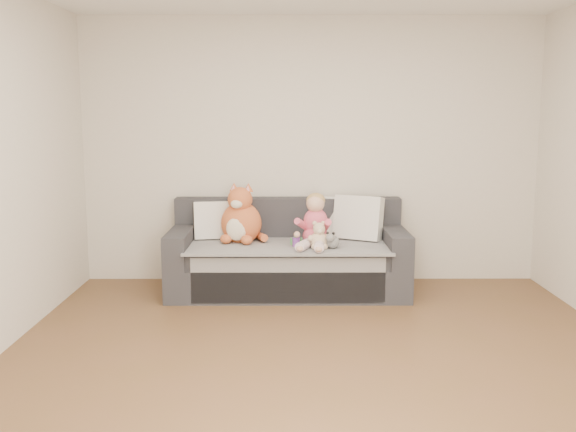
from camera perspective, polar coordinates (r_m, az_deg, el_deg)
The scene contains 10 objects.
room_shell at distance 4.30m, azimuth 3.10°, elevation 4.17°, with size 5.00×5.00×5.00m.
sofa at distance 6.07m, azimuth -0.01°, elevation -3.82°, with size 2.20×0.94×0.85m.
cushion_left at distance 6.20m, azimuth -6.53°, elevation -0.38°, with size 0.42×0.24×0.37m.
cushion_right_back at distance 6.26m, azimuth 4.72°, elevation -0.10°, with size 0.47×0.32×0.41m.
cushion_right_front at distance 6.15m, azimuth 6.25°, elevation -0.16°, with size 0.50×0.39×0.43m.
toddler at distance 5.82m, azimuth 2.40°, elevation -0.69°, with size 0.34×0.50×0.49m.
plush_cat at distance 6.02m, azimuth -4.20°, elevation -0.30°, with size 0.45×0.40×0.58m.
teddy_bear at distance 5.72m, azimuth 2.78°, elevation -1.91°, with size 0.20×0.15×0.26m.
plush_cow at distance 5.75m, azimuth 3.91°, elevation -2.24°, with size 0.13×0.20×0.16m.
sippy_cup at distance 5.80m, azimuth 0.73°, elevation -2.16°, with size 0.11×0.08×0.12m.
Camera 1 is at (-0.25, -3.85, 1.67)m, focal length 40.00 mm.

